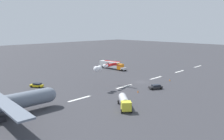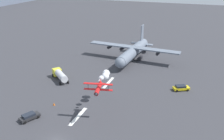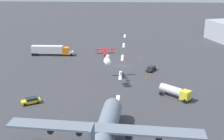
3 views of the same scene
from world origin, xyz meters
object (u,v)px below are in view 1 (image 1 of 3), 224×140
cargo_transport_plane (3,103)px  traffic_cone_far (138,91)px  traffic_cone_near (170,80)px  airport_staff_sedan (156,87)px  fuel_tanker_truck (124,102)px  followme_car_yellow (37,85)px  semi_truck_orange (112,65)px  stunt_biplane_red (103,67)px

cargo_transport_plane → traffic_cone_far: size_ratio=45.81×
traffic_cone_near → traffic_cone_far: bearing=2.7°
traffic_cone_far → airport_staff_sedan: bearing=167.1°
traffic_cone_near → traffic_cone_far: 21.20m
fuel_tanker_truck → followme_car_yellow: bearing=-80.8°
fuel_tanker_truck → traffic_cone_far: fuel_tanker_truck is taller
semi_truck_orange → airport_staff_sedan: size_ratio=3.26×
airport_staff_sedan → traffic_cone_near: airport_staff_sedan is taller
fuel_tanker_truck → traffic_cone_near: size_ratio=10.53×
semi_truck_orange → traffic_cone_near: (2.66, 34.42, -1.77)m
airport_staff_sedan → cargo_transport_plane: bearing=-13.7°
airport_staff_sedan → traffic_cone_far: airport_staff_sedan is taller
traffic_cone_far → traffic_cone_near: bearing=-177.3°
followme_car_yellow → airport_staff_sedan: 40.91m
followme_car_yellow → traffic_cone_near: followme_car_yellow is taller
semi_truck_orange → stunt_biplane_red: bearing=40.2°
semi_truck_orange → followme_car_yellow: (43.46, 6.41, -1.33)m
cargo_transport_plane → semi_truck_orange: 67.18m
stunt_biplane_red → followme_car_yellow: bearing=-48.1°
fuel_tanker_truck → airport_staff_sedan: bearing=-167.3°
cargo_transport_plane → semi_truck_orange: bearing=-157.2°
followme_car_yellow → airport_staff_sedan: (-27.03, 30.71, 0.00)m
traffic_cone_near → stunt_biplane_red: bearing=-23.0°
stunt_biplane_red → airport_staff_sedan: size_ratio=2.72×
semi_truck_orange → airport_staff_sedan: semi_truck_orange is taller
fuel_tanker_truck → traffic_cone_far: bearing=-154.8°
fuel_tanker_truck → cargo_transport_plane: bearing=-33.3°
followme_car_yellow → traffic_cone_far: (-19.62, 29.01, -0.44)m
airport_staff_sedan → traffic_cone_far: size_ratio=6.54×
cargo_transport_plane → fuel_tanker_truck: 28.97m
cargo_transport_plane → fuel_tanker_truck: cargo_transport_plane is taller
fuel_tanker_truck → followme_car_yellow: 36.00m
followme_car_yellow → traffic_cone_far: bearing=124.1°
stunt_biplane_red → airport_staff_sedan: 18.92m
airport_staff_sedan → semi_truck_orange: bearing=-113.9°
cargo_transport_plane → traffic_cone_near: cargo_transport_plane is taller
cargo_transport_plane → airport_staff_sedan: (-45.48, 11.05, -2.53)m
semi_truck_orange → traffic_cone_far: 42.73m
cargo_transport_plane → fuel_tanker_truck: (-24.18, 15.87, -1.60)m
semi_truck_orange → followme_car_yellow: size_ratio=3.31×
fuel_tanker_truck → followme_car_yellow: size_ratio=1.64×
cargo_transport_plane → stunt_biplane_red: size_ratio=2.58×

